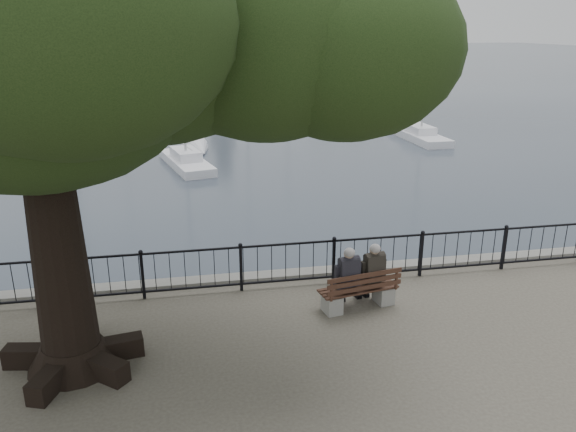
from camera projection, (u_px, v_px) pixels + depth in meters
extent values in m
cube|color=slate|center=(284.00, 297.00, 12.67)|extent=(200.00, 0.40, 1.20)
plane|color=#2A333F|center=(190.00, 61.00, 105.89)|extent=(260.00, 260.00, 0.00)
cube|color=black|center=(288.00, 244.00, 11.73)|extent=(22.00, 0.04, 0.04)
cube|color=black|center=(288.00, 280.00, 12.00)|extent=(22.00, 0.04, 0.04)
cube|color=slate|center=(332.00, 304.00, 10.92)|extent=(0.38, 0.45, 0.36)
cube|color=slate|center=(383.00, 294.00, 11.31)|extent=(0.38, 0.45, 0.36)
cube|color=#351F15|center=(359.00, 289.00, 11.04)|extent=(1.64, 0.72, 0.04)
cube|color=#351F15|center=(365.00, 281.00, 10.75)|extent=(1.57, 0.32, 0.35)
cube|color=black|center=(346.00, 286.00, 10.93)|extent=(0.36, 0.32, 0.21)
cube|color=black|center=(349.00, 272.00, 10.73)|extent=(0.42, 0.28, 0.53)
sphere|color=tan|center=(349.00, 254.00, 10.64)|extent=(0.20, 0.20, 0.20)
ellipsoid|color=#9A9495|center=(350.00, 252.00, 10.61)|extent=(0.21, 0.21, 0.18)
cube|color=black|center=(340.00, 294.00, 11.25)|extent=(0.35, 0.43, 0.40)
cube|color=black|center=(371.00, 282.00, 11.11)|extent=(0.36, 0.32, 0.21)
cube|color=black|center=(375.00, 268.00, 10.92)|extent=(0.42, 0.28, 0.53)
sphere|color=tan|center=(375.00, 250.00, 10.83)|extent=(0.20, 0.20, 0.20)
ellipsoid|color=#9A9495|center=(375.00, 249.00, 10.80)|extent=(0.21, 0.21, 0.18)
cube|color=black|center=(364.00, 290.00, 11.44)|extent=(0.35, 0.43, 0.40)
cone|color=black|center=(73.00, 354.00, 9.19)|extent=(1.46, 1.46, 0.43)
cone|color=black|center=(54.00, 217.00, 8.43)|extent=(0.95, 0.95, 5.17)
ellipsoid|color=black|center=(30.00, 50.00, 7.65)|extent=(5.00, 5.00, 3.90)
ellipsoid|color=black|center=(152.00, 24.00, 8.15)|extent=(4.48, 4.48, 3.49)
ellipsoid|color=black|center=(266.00, 36.00, 8.25)|extent=(3.96, 3.96, 3.09)
ellipsoid|color=black|center=(346.00, 49.00, 8.18)|extent=(3.44, 3.44, 2.69)
ellipsoid|color=black|center=(67.00, 23.00, 6.31)|extent=(3.96, 3.96, 3.09)
ellipsoid|color=black|center=(197.00, 1.00, 8.96)|extent=(3.79, 3.79, 2.96)
cube|color=slate|center=(39.00, 78.00, 64.39)|extent=(9.24, 9.24, 1.40)
cube|color=slate|center=(221.00, 85.00, 56.73)|extent=(6.35, 6.35, 1.40)
cube|color=slate|center=(220.00, 58.00, 55.88)|extent=(2.33, 2.75, 4.23)
cube|color=slate|center=(219.00, 35.00, 55.16)|extent=(2.75, 3.16, 0.30)
cube|color=slate|center=(218.00, 25.00, 55.16)|extent=(1.37, 2.33, 1.48)
cube|color=slate|center=(219.00, 17.00, 53.94)|extent=(1.59, 1.06, 1.69)
sphere|color=slate|center=(219.00, 4.00, 53.17)|extent=(1.80, 1.80, 1.80)
cube|color=white|center=(186.00, 164.00, 26.51)|extent=(2.63, 5.37, 0.58)
cube|color=white|center=(186.00, 154.00, 26.35)|extent=(1.53, 2.30, 0.43)
cylinder|color=silver|center=(179.00, 33.00, 24.34)|extent=(0.12, 0.12, 11.22)
cube|color=white|center=(418.00, 138.00, 32.79)|extent=(1.78, 5.73, 0.63)
cube|color=white|center=(419.00, 129.00, 32.63)|extent=(1.24, 2.35, 0.47)
cylinder|color=silver|center=(428.00, 41.00, 30.75)|extent=(0.13, 0.13, 10.23)
cube|color=white|center=(47.00, 122.00, 38.18)|extent=(1.99, 6.19, 0.68)
cube|color=white|center=(46.00, 115.00, 38.01)|extent=(1.36, 2.55, 0.51)
cylinder|color=silver|center=(32.00, 23.00, 35.82)|extent=(0.14, 0.14, 12.09)
cube|color=white|center=(247.00, 114.00, 41.62)|extent=(2.46, 5.53, 0.59)
cube|color=white|center=(247.00, 107.00, 41.46)|extent=(1.48, 2.34, 0.45)
cylinder|color=silver|center=(246.00, 37.00, 39.58)|extent=(0.12, 0.12, 10.34)
cube|color=white|center=(287.00, 102.00, 48.31)|extent=(2.42, 6.02, 0.65)
cube|color=white|center=(287.00, 96.00, 48.15)|extent=(1.51, 2.53, 0.49)
cylinder|color=silver|center=(288.00, 40.00, 46.36)|extent=(0.13, 0.13, 9.64)
cube|color=white|center=(120.00, 104.00, 46.73)|extent=(3.89, 6.40, 0.69)
cube|color=white|center=(120.00, 98.00, 46.57)|extent=(2.11, 2.82, 0.52)
cylinder|color=silver|center=(112.00, 20.00, 44.28)|extent=(0.14, 0.14, 12.67)
cube|color=#4A463D|center=(353.00, 64.00, 88.70)|extent=(30.00, 8.00, 1.20)
cylinder|color=black|center=(326.00, 49.00, 85.16)|extent=(0.70, 0.70, 4.00)
ellipsoid|color=black|center=(326.00, 21.00, 83.87)|extent=(5.20, 5.20, 4.16)
cylinder|color=black|center=(359.00, 48.00, 88.07)|extent=(0.70, 0.70, 4.00)
ellipsoid|color=black|center=(360.00, 21.00, 86.78)|extent=(5.20, 5.20, 4.16)
cylinder|color=black|center=(398.00, 48.00, 88.19)|extent=(0.70, 0.70, 4.00)
ellipsoid|color=black|center=(400.00, 21.00, 86.90)|extent=(5.20, 5.20, 4.16)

